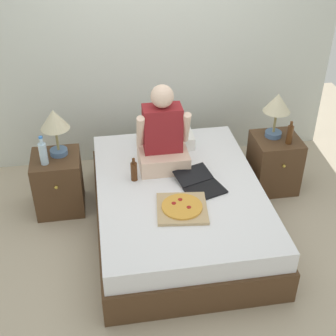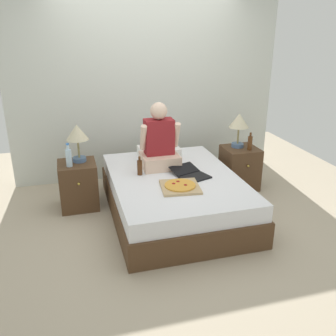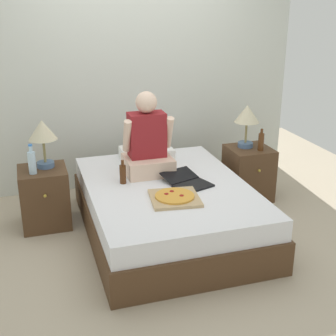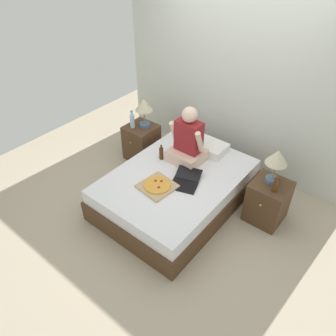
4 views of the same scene
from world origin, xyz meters
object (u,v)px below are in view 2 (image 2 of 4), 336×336
Objects in this scene: nightstand_right at (240,168)px; pizza_box at (180,186)px; lamp_on_right_nightstand at (239,123)px; beer_bottle at (250,143)px; water_bottle at (69,157)px; beer_bottle_on_bed at (140,167)px; laptop at (191,175)px; bed at (174,195)px; person_seated at (159,144)px; nightstand_left at (79,185)px; lamp_on_left_nightstand at (77,135)px.

nightstand_right is 1.27× the size of pizza_box.
lamp_on_right_nightstand is 1.96× the size of beer_bottle.
nightstand_right is 0.61m from lamp_on_right_nightstand.
lamp_on_right_nightstand reaches higher than water_bottle.
pizza_box is at bearing -55.10° from beer_bottle_on_bed.
laptop is 0.35m from pizza_box.
water_bottle reaches higher than nightstand_right.
nightstand_right is at bearing 31.74° from laptop.
laptop is 2.25× the size of beer_bottle_on_bed.
water_bottle reaches higher than beer_bottle_on_bed.
lamp_on_right_nightstand is at bearing 120.93° from nightstand_right.
beer_bottle reaches higher than laptop.
bed is 0.64m from person_seated.
lamp_on_right_nightstand reaches higher than beer_bottle_on_bed.
water_bottle is at bearing 179.75° from beer_bottle.
bed is 1.17m from nightstand_right.
laptop is (0.18, -0.06, 0.26)m from bed.
beer_bottle_on_bed is at bearing -166.66° from nightstand_right.
person_seated reaches higher than lamp_on_right_nightstand.
water_bottle is at bearing -131.65° from nightstand_left.
lamp_on_left_nightstand is at bearing 178.62° from nightstand_right.
beer_bottle is (0.07, -0.10, 0.38)m from nightstand_right.
nightstand_left is at bearing 153.77° from beer_bottle_on_bed.
beer_bottle is (0.10, -0.15, -0.23)m from lamp_on_right_nightstand.
pizza_box reaches higher than bed.
bed is 1.34m from lamp_on_right_nightstand.
beer_bottle_on_bed is at bearing -26.23° from nightstand_left.
person_seated is (-1.15, -0.14, 0.48)m from nightstand_right.
bed is 4.43× the size of lamp_on_right_nightstand.
water_bottle is 1.25× the size of beer_bottle_on_bed.
person_seated reaches higher than beer_bottle.
pizza_box is 0.59m from beer_bottle_on_bed.
beer_bottle is (2.19, -0.10, 0.38)m from nightstand_left.
bed is 3.52× the size of nightstand_left.
bed is at bearing -155.31° from nightstand_right.
beer_bottle reaches higher than bed.
lamp_on_left_nightstand is 0.82m from beer_bottle_on_bed.
laptop is at bearing -145.02° from lamp_on_right_nightstand.
nightstand_right is (1.06, 0.49, 0.05)m from bed.
lamp_on_left_nightstand is 1.01× the size of pizza_box.
laptop is (-0.85, -0.59, -0.40)m from lamp_on_right_nightstand.
person_seated is at bearing -173.11° from nightstand_right.
person_seated reaches higher than beer_bottle_on_bed.
person_seated is at bearing 94.16° from pizza_box.
beer_bottle_on_bed is (-0.33, 0.48, 0.07)m from pizza_box.
water_bottle is 0.82m from beer_bottle_on_bed.
nightstand_right is at bearing 0.00° from nightstand_left.
water_bottle is (-0.08, -0.09, 0.39)m from nightstand_left.
pizza_box is (-1.07, -0.87, -0.40)m from lamp_on_right_nightstand.
beer_bottle reaches higher than nightstand_left.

